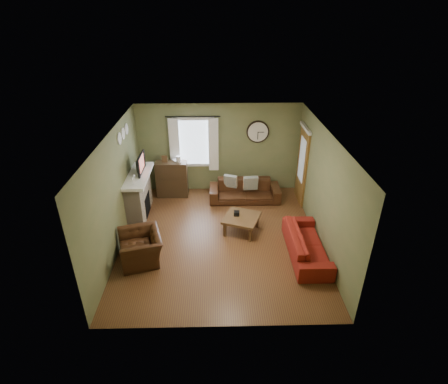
{
  "coord_description": "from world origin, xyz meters",
  "views": [
    {
      "loc": [
        -0.07,
        -6.85,
        4.92
      ],
      "look_at": [
        0.1,
        0.4,
        1.05
      ],
      "focal_mm": 28.0,
      "sensor_mm": 36.0,
      "label": 1
    }
  ],
  "objects_px": {
    "armchair": "(141,247)",
    "sofa_brown": "(245,191)",
    "bookshelf": "(172,179)",
    "coffee_table": "(241,224)",
    "sofa_red": "(307,244)"
  },
  "relations": [
    {
      "from": "sofa_brown",
      "to": "armchair",
      "type": "distance_m",
      "value": 3.58
    },
    {
      "from": "bookshelf",
      "to": "armchair",
      "type": "xyz_separation_m",
      "value": [
        -0.37,
        -2.93,
        -0.21
      ]
    },
    {
      "from": "sofa_red",
      "to": "coffee_table",
      "type": "bearing_deg",
      "value": 56.09
    },
    {
      "from": "armchair",
      "to": "coffee_table",
      "type": "height_order",
      "value": "armchair"
    },
    {
      "from": "armchair",
      "to": "sofa_red",
      "type": "bearing_deg",
      "value": 74.6
    },
    {
      "from": "sofa_brown",
      "to": "armchair",
      "type": "xyz_separation_m",
      "value": [
        -2.45,
        -2.62,
        0.03
      ]
    },
    {
      "from": "sofa_red",
      "to": "coffee_table",
      "type": "xyz_separation_m",
      "value": [
        -1.38,
        0.93,
        -0.07
      ]
    },
    {
      "from": "sofa_brown",
      "to": "sofa_red",
      "type": "relative_size",
      "value": 1.03
    },
    {
      "from": "sofa_red",
      "to": "armchair",
      "type": "height_order",
      "value": "armchair"
    },
    {
      "from": "sofa_red",
      "to": "sofa_brown",
      "type": "bearing_deg",
      "value": 25.07
    },
    {
      "from": "armchair",
      "to": "coffee_table",
      "type": "relative_size",
      "value": 1.24
    },
    {
      "from": "coffee_table",
      "to": "armchair",
      "type": "bearing_deg",
      "value": -155.62
    },
    {
      "from": "bookshelf",
      "to": "sofa_brown",
      "type": "bearing_deg",
      "value": -8.57
    },
    {
      "from": "armchair",
      "to": "sofa_brown",
      "type": "bearing_deg",
      "value": 120.08
    },
    {
      "from": "sofa_brown",
      "to": "armchair",
      "type": "height_order",
      "value": "armchair"
    }
  ]
}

